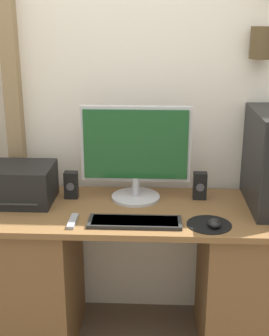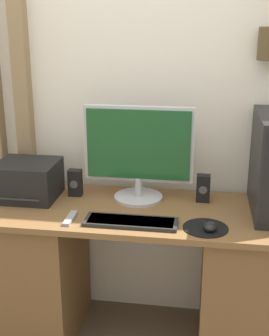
# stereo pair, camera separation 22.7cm
# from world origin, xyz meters

# --- Properties ---
(wall_back) EXTENTS (6.40, 0.16, 2.70)m
(wall_back) POSITION_xyz_m (-0.01, 0.66, 1.36)
(wall_back) COLOR silver
(wall_back) RESTS_ON ground_plane
(desk) EXTENTS (1.56, 0.60, 0.79)m
(desk) POSITION_xyz_m (0.00, 0.30, 0.41)
(desk) COLOR brown
(desk) RESTS_ON ground_plane
(monitor) EXTENTS (0.56, 0.25, 0.49)m
(monitor) POSITION_xyz_m (-0.02, 0.44, 1.05)
(monitor) COLOR #B7B7BC
(monitor) RESTS_ON desk
(keyboard) EXTENTS (0.43, 0.14, 0.02)m
(keyboard) POSITION_xyz_m (-0.01, 0.12, 0.80)
(keyboard) COLOR black
(keyboard) RESTS_ON desk
(mousepad) EXTENTS (0.21, 0.21, 0.00)m
(mousepad) POSITION_xyz_m (0.34, 0.13, 0.79)
(mousepad) COLOR black
(mousepad) RESTS_ON desk
(mouse) EXTENTS (0.06, 0.08, 0.04)m
(mouse) POSITION_xyz_m (0.36, 0.10, 0.81)
(mouse) COLOR black
(mouse) RESTS_ON mousepad
(printer) EXTENTS (0.31, 0.29, 0.19)m
(printer) POSITION_xyz_m (-0.60, 0.37, 0.88)
(printer) COLOR black
(printer) RESTS_ON desk
(speaker_left) EXTENTS (0.07, 0.06, 0.14)m
(speaker_left) POSITION_xyz_m (-0.36, 0.43, 0.86)
(speaker_left) COLOR black
(speaker_left) RESTS_ON desk
(speaker_right) EXTENTS (0.07, 0.06, 0.14)m
(speaker_right) POSITION_xyz_m (0.32, 0.45, 0.86)
(speaker_right) COLOR black
(speaker_right) RESTS_ON desk
(remote_control) EXTENTS (0.03, 0.15, 0.02)m
(remote_control) POSITION_xyz_m (-0.30, 0.12, 0.79)
(remote_control) COLOR gray
(remote_control) RESTS_ON desk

